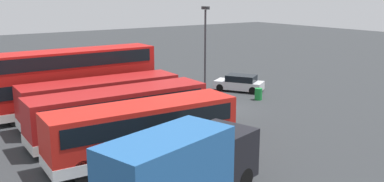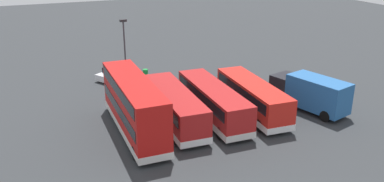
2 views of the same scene
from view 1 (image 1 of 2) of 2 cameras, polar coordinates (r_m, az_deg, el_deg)
ground_plane at (r=32.53m, az=4.03°, el=-2.32°), size 140.00×140.00×0.00m
bus_single_deck_near_end at (r=22.52m, az=-6.40°, el=-5.03°), size 3.14×10.22×2.95m
bus_single_deck_second at (r=25.89m, az=-9.50°, el=-2.74°), size 2.90×10.84×2.95m
bus_single_deck_third at (r=29.09m, az=-11.89°, el=-1.10°), size 3.01×10.55×2.95m
bus_double_decker_fourth at (r=32.08m, az=-15.19°, el=1.53°), size 2.76×11.75×4.55m
box_truck_blue at (r=17.56m, az=-1.44°, el=-9.95°), size 4.34×7.89×3.20m
car_hatchback_silver at (r=38.33m, az=6.31°, el=1.05°), size 4.50×3.72×1.43m
lamp_post_tall at (r=34.89m, az=1.76°, el=6.10°), size 0.70×0.30×7.44m
waste_bin_yellow at (r=35.37m, az=8.76°, el=-0.40°), size 0.60×0.60×0.95m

